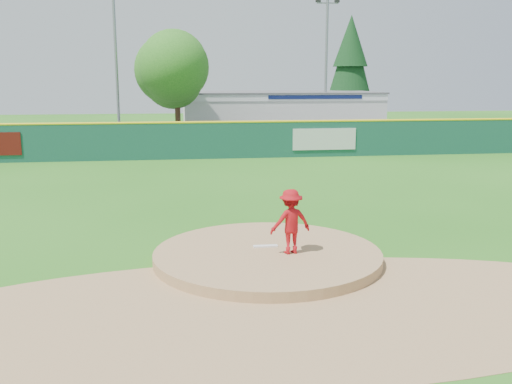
{
  "coord_description": "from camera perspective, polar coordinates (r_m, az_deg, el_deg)",
  "views": [
    {
      "loc": [
        -2.1,
        -13.08,
        4.34
      ],
      "look_at": [
        0.0,
        2.0,
        1.3
      ],
      "focal_mm": 40.0,
      "sensor_mm": 36.0,
      "label": 1
    }
  ],
  "objects": [
    {
      "name": "ground",
      "position": [
        13.94,
        1.14,
        -6.85
      ],
      "size": [
        120.0,
        120.0,
        0.0
      ],
      "primitive_type": "plane",
      "color": "#286B19",
      "rests_on": "ground"
    },
    {
      "name": "pool_building_grp",
      "position": [
        45.87,
        2.29,
        7.95
      ],
      "size": [
        15.2,
        8.2,
        3.31
      ],
      "color": "silver",
      "rests_on": "ground"
    },
    {
      "name": "conifer_tree",
      "position": [
        51.36,
        9.4,
        12.5
      ],
      "size": [
        4.4,
        4.4,
        9.5
      ],
      "color": "#382314",
      "rests_on": "ground"
    },
    {
      "name": "light_pole_right",
      "position": [
        43.53,
        7.03,
        12.8
      ],
      "size": [
        1.75,
        0.25,
        10.0
      ],
      "color": "gray",
      "rests_on": "ground"
    },
    {
      "name": "pitcher",
      "position": [
        13.5,
        3.48,
        -2.96
      ],
      "size": [
        1.09,
        0.76,
        1.55
      ],
      "primitive_type": "imported",
      "rotation": [
        0.0,
        0.0,
        3.35
      ],
      "color": "#A70E14",
      "rests_on": "pitchers_mound"
    },
    {
      "name": "fence_banners",
      "position": [
        31.19,
        -9.45,
        5.0
      ],
      "size": [
        21.64,
        0.04,
        1.2
      ],
      "color": "#56110C",
      "rests_on": "ground"
    },
    {
      "name": "deciduous_tree",
      "position": [
        38.08,
        -7.93,
        11.52
      ],
      "size": [
        5.6,
        5.6,
        7.36
      ],
      "color": "#382314",
      "rests_on": "ground"
    },
    {
      "name": "van",
      "position": [
        37.69,
        2.28,
        5.85
      ],
      "size": [
        5.88,
        4.07,
        1.49
      ],
      "primitive_type": "imported",
      "rotation": [
        0.0,
        0.0,
        1.9
      ],
      "color": "white",
      "rests_on": "parking_lot"
    },
    {
      "name": "outfield_fence",
      "position": [
        31.32,
        -4.05,
        5.31
      ],
      "size": [
        40.0,
        0.14,
        2.07
      ],
      "color": "#16483A",
      "rests_on": "ground"
    },
    {
      "name": "light_pole_left",
      "position": [
        40.3,
        -13.85,
        13.42
      ],
      "size": [
        1.75,
        0.25,
        11.0
      ],
      "color": "gray",
      "rests_on": "ground"
    },
    {
      "name": "pitching_rubber",
      "position": [
        14.14,
        0.95,
        -5.44
      ],
      "size": [
        0.6,
        0.15,
        0.04
      ],
      "primitive_type": "cube",
      "color": "white",
      "rests_on": "pitchers_mound"
    },
    {
      "name": "parking_lot",
      "position": [
        40.36,
        -4.91,
        5.1
      ],
      "size": [
        44.0,
        16.0,
        0.02
      ],
      "primitive_type": "cube",
      "color": "#38383A",
      "rests_on": "ground"
    },
    {
      "name": "pitchers_mound",
      "position": [
        13.94,
        1.14,
        -6.85
      ],
      "size": [
        5.5,
        5.5,
        0.5
      ],
      "primitive_type": "cylinder",
      "color": "#9E774C",
      "rests_on": "ground"
    },
    {
      "name": "infield_dirt_arc",
      "position": [
        11.17,
        3.61,
        -11.57
      ],
      "size": [
        15.4,
        15.4,
        0.01
      ],
      "primitive_type": "cylinder",
      "color": "#9E774C",
      "rests_on": "ground"
    }
  ]
}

